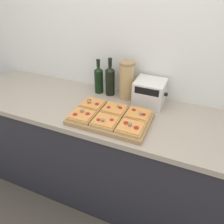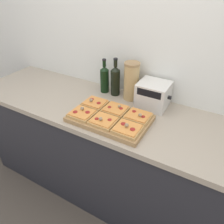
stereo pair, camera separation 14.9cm
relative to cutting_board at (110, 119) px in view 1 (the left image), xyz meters
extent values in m
plane|color=#4C4238|center=(0.06, -0.19, -0.93)|extent=(12.00, 12.00, 0.00)
cube|color=silver|center=(0.06, 0.48, 0.32)|extent=(6.00, 0.06, 2.50)
cube|color=#232328|center=(0.06, 0.13, -0.49)|extent=(2.60, 0.64, 0.88)
cube|color=gray|center=(0.06, 0.13, -0.04)|extent=(2.63, 0.67, 0.04)
cube|color=#A37A4C|center=(0.00, 0.00, 0.00)|extent=(0.54, 0.34, 0.03)
cube|color=tan|center=(-0.17, 0.08, 0.03)|extent=(0.16, 0.15, 0.02)
cube|color=#D6843D|center=(-0.17, 0.08, 0.04)|extent=(0.15, 0.13, 0.01)
cylinder|color=maroon|center=(-0.21, 0.09, 0.05)|extent=(0.03, 0.03, 0.00)
cylinder|color=maroon|center=(-0.14, 0.07, 0.05)|extent=(0.03, 0.03, 0.00)
sphere|color=#937A5B|center=(-0.19, 0.06, 0.06)|extent=(0.03, 0.03, 0.03)
cube|color=tan|center=(0.00, 0.08, 0.03)|extent=(0.16, 0.15, 0.02)
cube|color=#D6843D|center=(0.00, 0.08, 0.04)|extent=(0.15, 0.13, 0.01)
cylinder|color=maroon|center=(-0.04, 0.06, 0.05)|extent=(0.03, 0.03, 0.00)
cylinder|color=maroon|center=(0.04, 0.09, 0.05)|extent=(0.03, 0.03, 0.00)
sphere|color=#937A5B|center=(0.02, 0.09, 0.05)|extent=(0.02, 0.02, 0.02)
cube|color=tan|center=(0.17, 0.08, 0.03)|extent=(0.16, 0.15, 0.02)
cube|color=#D6843D|center=(0.17, 0.08, 0.04)|extent=(0.15, 0.13, 0.01)
cylinder|color=maroon|center=(0.13, 0.10, 0.05)|extent=(0.03, 0.03, 0.00)
cylinder|color=maroon|center=(0.21, 0.07, 0.05)|extent=(0.03, 0.03, 0.00)
sphere|color=#937A5B|center=(0.19, 0.06, 0.06)|extent=(0.02, 0.02, 0.02)
cube|color=tan|center=(-0.17, -0.08, 0.03)|extent=(0.16, 0.15, 0.02)
cube|color=#D6843D|center=(-0.17, -0.08, 0.04)|extent=(0.15, 0.13, 0.01)
cylinder|color=maroon|center=(-0.21, -0.11, 0.05)|extent=(0.03, 0.03, 0.00)
cylinder|color=maroon|center=(-0.14, -0.07, 0.05)|extent=(0.03, 0.03, 0.00)
sphere|color=#937A5B|center=(-0.18, -0.06, 0.06)|extent=(0.03, 0.03, 0.03)
cube|color=tan|center=(0.00, -0.08, 0.03)|extent=(0.16, 0.15, 0.02)
cube|color=#D6843D|center=(0.00, -0.08, 0.04)|extent=(0.15, 0.13, 0.01)
cylinder|color=maroon|center=(-0.04, -0.10, 0.05)|extent=(0.03, 0.03, 0.00)
cylinder|color=maroon|center=(0.04, -0.07, 0.05)|extent=(0.03, 0.03, 0.00)
sphere|color=#937A5B|center=(-0.01, -0.10, 0.06)|extent=(0.02, 0.02, 0.02)
cube|color=tan|center=(0.17, -0.08, 0.03)|extent=(0.16, 0.15, 0.02)
cube|color=#D6843D|center=(0.17, -0.08, 0.04)|extent=(0.15, 0.13, 0.01)
cylinder|color=maroon|center=(0.14, -0.07, 0.05)|extent=(0.03, 0.03, 0.00)
cylinder|color=maroon|center=(0.21, -0.09, 0.05)|extent=(0.03, 0.03, 0.00)
sphere|color=#937A5B|center=(0.17, -0.08, 0.06)|extent=(0.03, 0.03, 0.03)
cylinder|color=black|center=(-0.25, 0.35, 0.08)|extent=(0.07, 0.07, 0.19)
cone|color=black|center=(-0.25, 0.35, 0.19)|extent=(0.07, 0.07, 0.03)
cylinder|color=black|center=(-0.25, 0.35, 0.23)|extent=(0.03, 0.03, 0.05)
cylinder|color=black|center=(-0.25, 0.35, 0.26)|extent=(0.03, 0.03, 0.01)
cylinder|color=black|center=(-0.15, 0.35, 0.09)|extent=(0.07, 0.07, 0.21)
cone|color=black|center=(-0.15, 0.35, 0.21)|extent=(0.07, 0.07, 0.03)
cylinder|color=black|center=(-0.15, 0.35, 0.25)|extent=(0.03, 0.03, 0.06)
cylinder|color=black|center=(-0.15, 0.35, 0.29)|extent=(0.03, 0.03, 0.01)
cylinder|color=tan|center=(-0.01, 0.35, 0.13)|extent=(0.11, 0.11, 0.28)
cylinder|color=#937047|center=(-0.01, 0.35, 0.27)|extent=(0.12, 0.12, 0.02)
cube|color=beige|center=(0.18, 0.33, 0.08)|extent=(0.22, 0.20, 0.19)
cube|color=black|center=(0.18, 0.23, 0.14)|extent=(0.18, 0.01, 0.05)
cube|color=black|center=(0.30, 0.33, 0.09)|extent=(0.02, 0.02, 0.02)
camera|label=1|loc=(0.49, -1.12, 0.85)|focal=35.00mm
camera|label=2|loc=(0.62, -1.06, 0.85)|focal=35.00mm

